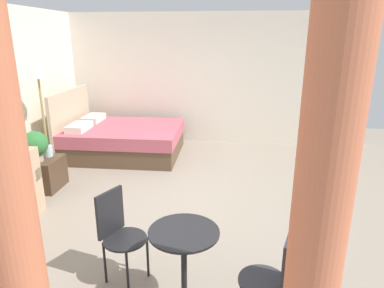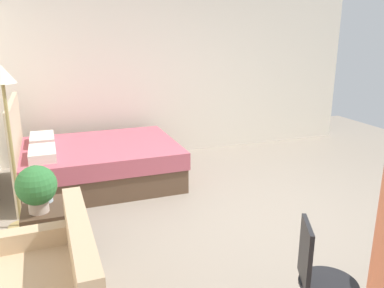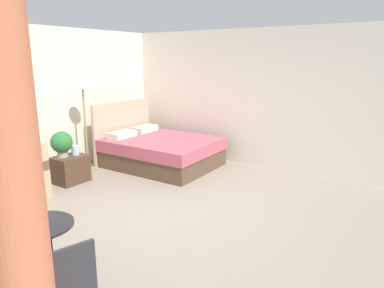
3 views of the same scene
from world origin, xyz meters
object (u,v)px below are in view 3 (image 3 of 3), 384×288
balcony_table (42,248)px  vase (75,150)px  bed (159,150)px  nightstand (71,169)px  cafe_chair_near_couch (31,216)px  potted_plant (62,143)px  floor_lamp (83,97)px  cafe_chair_near_window (73,285)px

balcony_table → vase: bearing=46.9°
bed → vase: 1.69m
nightstand → bed: bearing=-21.0°
cafe_chair_near_couch → potted_plant: bearing=46.4°
potted_plant → bed: bearing=-21.3°
bed → nightstand: size_ratio=3.98×
potted_plant → balcony_table: potted_plant is taller
floor_lamp → cafe_chair_near_window: floor_lamp is taller
potted_plant → floor_lamp: (0.72, 0.25, 0.70)m
floor_lamp → cafe_chair_near_couch: bearing=-140.0°
bed → cafe_chair_near_window: 4.73m
cafe_chair_near_window → cafe_chair_near_couch: 1.46m
potted_plant → balcony_table: (-2.04, -2.47, -0.22)m
vase → cafe_chair_near_window: 3.97m
balcony_table → cafe_chair_near_couch: size_ratio=0.84×
cafe_chair_near_window → vase: bearing=51.6°
floor_lamp → nightstand: bearing=-154.9°
cafe_chair_near_window → bed: bearing=31.7°
bed → nightstand: (-1.67, 0.64, -0.08)m
floor_lamp → cafe_chair_near_couch: (-2.44, -2.05, -0.90)m
cafe_chair_near_couch → vase: bearing=42.0°
bed → nightstand: bed is taller
floor_lamp → cafe_chair_near_window: bearing=-131.0°
balcony_table → nightstand: bearing=48.6°
bed → balcony_table: (-3.80, -1.78, 0.20)m
potted_plant → vase: 0.28m
bed → vase: bearing=157.8°
cafe_chair_near_window → floor_lamp: bearing=49.0°
potted_plant → cafe_chair_near_couch: potted_plant is taller
floor_lamp → balcony_table: floor_lamp is taller
bed → floor_lamp: size_ratio=1.22×
nightstand → vase: size_ratio=3.27×
nightstand → vase: vase is taller
vase → floor_lamp: 1.05m
nightstand → floor_lamp: size_ratio=0.31×
nightstand → floor_lamp: bearing=25.1°
bed → balcony_table: bed is taller
cafe_chair_near_couch → bed: bearing=17.8°
nightstand → potted_plant: size_ratio=1.21×
bed → floor_lamp: (-1.04, 0.93, 1.11)m
potted_plant → cafe_chair_near_couch: size_ratio=0.51×
balcony_table → cafe_chair_near_window: bearing=-107.0°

